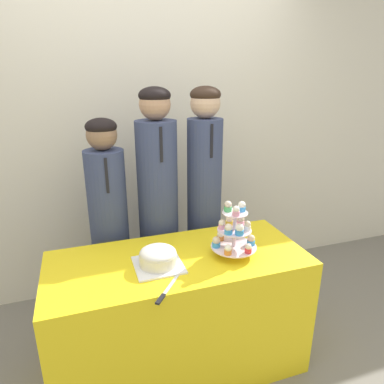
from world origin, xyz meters
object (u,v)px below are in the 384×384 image
cupcake_stand (234,231)px  student_0 (110,232)px  student_2 (204,206)px  cake_knife (165,293)px  student_1 (159,214)px  round_cake (158,257)px

cupcake_stand → student_0: size_ratio=0.21×
student_0 → student_2: student_2 is taller
cake_knife → cupcake_stand: 0.55m
cake_knife → student_1: size_ratio=0.13×
cake_knife → student_2: (0.51, 0.82, 0.07)m
round_cake → student_0: size_ratio=0.17×
student_1 → student_0: bearing=-180.0°
cupcake_stand → student_2: (0.04, 0.58, -0.07)m
student_1 → cupcake_stand: bearing=-62.7°
round_cake → student_1: (0.14, 0.57, 0.00)m
cupcake_stand → student_1: bearing=117.3°
round_cake → cake_knife: size_ratio=1.22×
student_2 → cupcake_stand: bearing=-93.8°
cupcake_stand → student_1: student_1 is taller
student_1 → student_2: same height
round_cake → student_1: size_ratio=0.15×
round_cake → cake_knife: (-0.03, -0.25, -0.05)m
round_cake → student_2: 0.74m
cake_knife → student_2: size_ratio=0.13×
student_0 → student_1: size_ratio=0.89×
cake_knife → student_0: (-0.17, 0.82, -0.03)m
student_0 → student_2: (0.68, 0.00, 0.10)m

